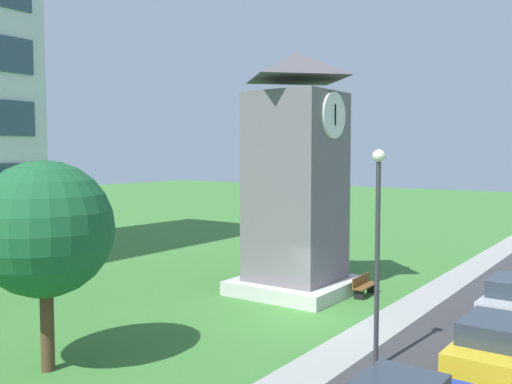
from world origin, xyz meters
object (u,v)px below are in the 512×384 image
clock_tower (296,187)px  parked_car_yellow (498,347)px  tree_streetside (45,229)px  park_bench (364,285)px  street_lamp (378,235)px

clock_tower → parked_car_yellow: 11.51m
parked_car_yellow → tree_streetside: bearing=122.8°
tree_streetside → clock_tower: bearing=-4.9°
clock_tower → tree_streetside: size_ratio=1.76×
park_bench → parked_car_yellow: bearing=-132.5°
clock_tower → park_bench: bearing=-68.0°
park_bench → parked_car_yellow: 9.20m
park_bench → parked_car_yellow: parked_car_yellow is taller
street_lamp → tree_streetside: (-5.57, 7.57, 0.19)m
park_bench → street_lamp: (-7.48, -3.74, 3.41)m
clock_tower → tree_streetside: clock_tower is taller
tree_streetside → street_lamp: bearing=-53.6°
clock_tower → park_bench: (1.13, -2.80, -4.26)m
street_lamp → tree_streetside: bearing=126.4°
clock_tower → street_lamp: 9.16m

